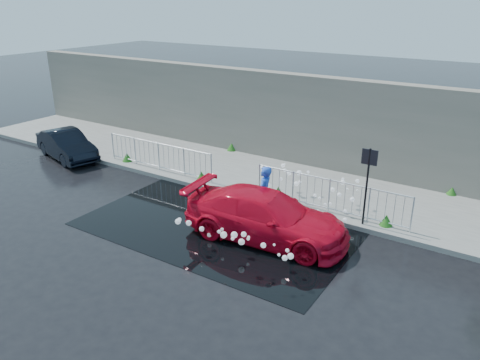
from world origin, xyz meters
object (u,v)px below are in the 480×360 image
object	(u,v)px
red_car	(266,216)
person	(264,195)
sign_post	(368,175)
dark_car	(67,145)

from	to	relation	value
red_car	person	size ratio (longest dim) A/B	2.63
sign_post	person	xyz separation A→B (m)	(-2.70, -1.18, -0.83)
red_car	dark_car	distance (m)	10.68
person	red_car	bearing A→B (deg)	25.05
dark_car	person	bearing A→B (deg)	-78.68
red_car	person	xyz separation A→B (m)	(-0.57, 0.86, 0.21)
sign_post	dark_car	bearing A→B (deg)	-177.75
sign_post	person	bearing A→B (deg)	-156.35
sign_post	red_car	world-z (taller)	sign_post
red_car	dark_car	bearing A→B (deg)	76.46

